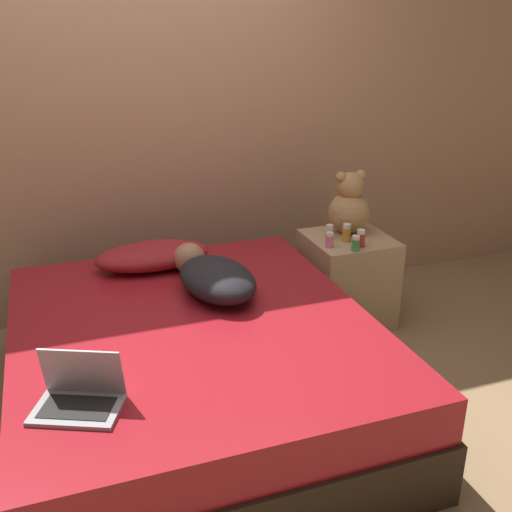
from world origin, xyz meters
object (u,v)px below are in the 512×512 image
at_px(laptop, 79,395).
at_px(bottle_green, 356,243).
at_px(person_lying, 214,276).
at_px(bottle_amber, 347,233).
at_px(bottle_clear, 329,232).
at_px(bottle_pink, 329,240).
at_px(pillow, 153,256).
at_px(teddy_bear, 349,206).
at_px(bottle_red, 361,238).

bearing_deg(laptop, bottle_green, 53.65).
xyz_separation_m(person_lying, bottle_amber, (0.89, 0.28, 0.03)).
xyz_separation_m(laptop, bottle_clear, (1.52, 1.11, 0.06)).
relative_size(bottle_pink, bottle_amber, 0.83).
distance_m(pillow, bottle_amber, 1.13).
distance_m(person_lying, teddy_bear, 1.07).
relative_size(pillow, bottle_green, 7.05).
height_order(bottle_red, bottle_clear, bottle_red).
height_order(teddy_bear, bottle_amber, teddy_bear).
distance_m(person_lying, bottle_clear, 0.88).
height_order(laptop, bottle_green, laptop).
xyz_separation_m(bottle_amber, bottle_red, (0.04, -0.10, -0.00)).
xyz_separation_m(bottle_pink, bottle_clear, (0.06, 0.12, -0.00)).
bearing_deg(person_lying, bottle_green, -2.93).
bearing_deg(bottle_red, laptop, -150.23).
distance_m(bottle_amber, bottle_red, 0.11).
bearing_deg(pillow, person_lying, -60.97).
relative_size(bottle_red, bottle_clear, 1.15).
bearing_deg(bottle_red, bottle_pink, 164.03).
distance_m(bottle_green, bottle_clear, 0.23).
distance_m(laptop, bottle_pink, 1.77).
distance_m(person_lying, bottle_pink, 0.78).
distance_m(bottle_pink, bottle_clear, 0.14).
bearing_deg(person_lying, bottle_clear, 11.99).
bearing_deg(person_lying, laptop, -144.20).
distance_m(laptop, bottle_amber, 1.91).
relative_size(person_lying, laptop, 1.93).
height_order(laptop, teddy_bear, teddy_bear).
relative_size(person_lying, bottle_amber, 6.39).
xyz_separation_m(teddy_bear, bottle_clear, (-0.16, -0.07, -0.12)).
bearing_deg(bottle_amber, teddy_bear, 59.13).
height_order(bottle_pink, bottle_amber, bottle_amber).
bearing_deg(bottle_pink, bottle_amber, 21.06).
xyz_separation_m(person_lying, bottle_clear, (0.81, 0.35, 0.02)).
height_order(bottle_pink, bottle_clear, bottle_pink).
bearing_deg(teddy_bear, bottle_red, -100.65).
bearing_deg(bottle_clear, bottle_pink, -116.10).
bearing_deg(bottle_pink, laptop, -146.00).
bearing_deg(teddy_bear, laptop, -144.97).
xyz_separation_m(person_lying, bottle_pink, (0.75, 0.22, 0.02)).
xyz_separation_m(laptop, bottle_pink, (1.46, 0.99, 0.06)).
distance_m(teddy_bear, bottle_clear, 0.22).
height_order(bottle_amber, bottle_red, bottle_amber).
relative_size(pillow, bottle_pink, 6.98).
height_order(pillow, bottle_amber, bottle_amber).
distance_m(teddy_bear, bottle_pink, 0.32).
bearing_deg(bottle_clear, teddy_bear, 23.92).
bearing_deg(teddy_bear, bottle_clear, -156.08).
distance_m(laptop, bottle_green, 1.81).
bearing_deg(bottle_amber, bottle_pink, -158.94).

